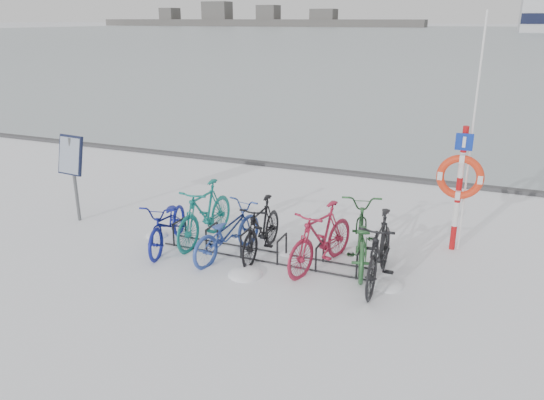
{
  "coord_description": "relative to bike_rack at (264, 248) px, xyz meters",
  "views": [
    {
      "loc": [
        3.57,
        -8.19,
        4.19
      ],
      "look_at": [
        -0.08,
        0.6,
        0.91
      ],
      "focal_mm": 35.0,
      "sensor_mm": 36.0,
      "label": 1
    }
  ],
  "objects": [
    {
      "name": "ground",
      "position": [
        0.0,
        0.0,
        -0.18
      ],
      "size": [
        900.0,
        900.0,
        0.0
      ],
      "primitive_type": "plane",
      "color": "white",
      "rests_on": "ground"
    },
    {
      "name": "ice_sheet",
      "position": [
        0.0,
        155.0,
        -0.17
      ],
      "size": [
        400.0,
        298.0,
        0.02
      ],
      "primitive_type": "cube",
      "color": "#A9B5BE",
      "rests_on": "ground"
    },
    {
      "name": "quay_edge",
      "position": [
        0.0,
        5.9,
        -0.13
      ],
      "size": [
        400.0,
        0.25,
        0.1
      ],
      "primitive_type": "cube",
      "color": "#3F3F42",
      "rests_on": "ground"
    },
    {
      "name": "bike_rack",
      "position": [
        0.0,
        0.0,
        0.0
      ],
      "size": [
        4.0,
        0.48,
        0.46
      ],
      "color": "black",
      "rests_on": "ground"
    },
    {
      "name": "info_board",
      "position": [
        -4.47,
        0.15,
        1.18
      ],
      "size": [
        0.65,
        0.3,
        1.88
      ],
      "rotation": [
        0.0,
        0.0,
        -0.1
      ],
      "color": "#595B5E",
      "rests_on": "ground"
    },
    {
      "name": "lifebuoy_station",
      "position": [
        3.19,
        1.64,
        1.27
      ],
      "size": [
        0.83,
        0.23,
        4.32
      ],
      "color": "#B10E11",
      "rests_on": "ground"
    },
    {
      "name": "shoreline",
      "position": [
        -122.02,
        260.0,
        2.61
      ],
      "size": [
        180.0,
        12.0,
        9.5
      ],
      "color": "#4A4A4A",
      "rests_on": "ground"
    },
    {
      "name": "bike_0",
      "position": [
        -1.89,
        -0.24,
        0.32
      ],
      "size": [
        1.08,
        2.0,
        1.0
      ],
      "primitive_type": "imported",
      "rotation": [
        0.0,
        0.0,
        0.23
      ],
      "color": "navy",
      "rests_on": "ground"
    },
    {
      "name": "bike_1",
      "position": [
        -1.38,
        0.28,
        0.42
      ],
      "size": [
        0.63,
        2.02,
        1.2
      ],
      "primitive_type": "imported",
      "rotation": [
        0.0,
        0.0,
        -0.03
      ],
      "color": "#15746C",
      "rests_on": "ground"
    },
    {
      "name": "bike_2",
      "position": [
        -0.66,
        -0.17,
        0.31
      ],
      "size": [
        1.04,
        1.98,
        0.99
      ],
      "primitive_type": "imported",
      "rotation": [
        0.0,
        0.0,
        2.93
      ],
      "color": "#2D489E",
      "rests_on": "ground"
    },
    {
      "name": "bike_3",
      "position": [
        -0.09,
        0.1,
        0.37
      ],
      "size": [
        0.58,
        1.84,
        1.1
      ],
      "primitive_type": "imported",
      "rotation": [
        0.0,
        0.0,
        0.04
      ],
      "color": "black",
      "rests_on": "ground"
    },
    {
      "name": "bike_4",
      "position": [
        1.08,
        0.04,
        0.4
      ],
      "size": [
        1.08,
        2.02,
        1.17
      ],
      "primitive_type": "imported",
      "rotation": [
        0.0,
        0.0,
        -0.29
      ],
      "color": "#A31F3C",
      "rests_on": "ground"
    },
    {
      "name": "bike_5",
      "position": [
        1.69,
        0.44,
        0.37
      ],
      "size": [
        1.23,
        2.23,
        1.11
      ],
      "primitive_type": "imported",
      "rotation": [
        0.0,
        0.0,
        3.39
      ],
      "color": "#285A2E",
      "rests_on": "ground"
    },
    {
      "name": "bike_6",
      "position": [
        2.15,
        -0.15,
        0.42
      ],
      "size": [
        0.6,
        2.01,
        1.2
      ],
      "primitive_type": "imported",
      "rotation": [
        0.0,
        0.0,
        0.02
      ],
      "color": "black",
      "rests_on": "ground"
    },
    {
      "name": "snow_drifts",
      "position": [
        0.33,
        -0.14,
        -0.18
      ],
      "size": [
        5.22,
        2.15,
        0.21
      ],
      "color": "white",
      "rests_on": "ground"
    }
  ]
}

